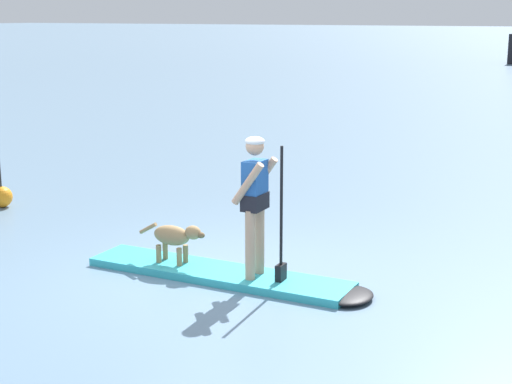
# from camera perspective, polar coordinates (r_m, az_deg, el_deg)

# --- Properties ---
(ground_plane) EXTENTS (400.00, 400.00, 0.00)m
(ground_plane) POSITION_cam_1_polar(r_m,az_deg,el_deg) (9.81, -2.82, -6.29)
(ground_plane) COLOR slate
(paddleboard) EXTENTS (3.78, 0.84, 0.10)m
(paddleboard) POSITION_cam_1_polar(r_m,az_deg,el_deg) (9.69, -1.63, -6.22)
(paddleboard) COLOR #33B2BF
(paddleboard) RESTS_ON ground_plane
(person_paddler) EXTENTS (0.61, 0.49, 1.73)m
(person_paddler) POSITION_cam_1_polar(r_m,az_deg,el_deg) (9.26, 0.00, -0.34)
(person_paddler) COLOR tan
(person_paddler) RESTS_ON paddleboard
(dog) EXTENTS (0.99, 0.24, 0.53)m
(dog) POSITION_cam_1_polar(r_m,az_deg,el_deg) (9.98, -5.98, -3.30)
(dog) COLOR #997A51
(dog) RESTS_ON paddleboard
(marker_buoy) EXTENTS (0.36, 0.36, 0.86)m
(marker_buoy) POSITION_cam_1_polar(r_m,az_deg,el_deg) (13.92, -18.22, -0.33)
(marker_buoy) COLOR orange
(marker_buoy) RESTS_ON ground_plane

